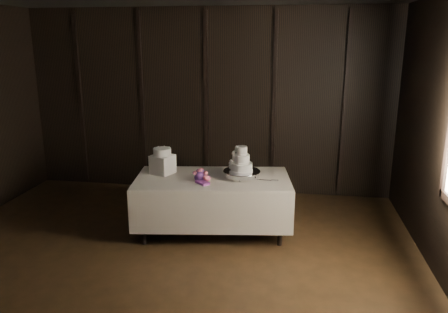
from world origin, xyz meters
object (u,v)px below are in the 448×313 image
Objects in this scene: display_table at (213,202)px; box_pedestal at (163,164)px; small_cake at (162,152)px; cake_stand at (242,174)px; wedding_cake at (240,161)px; bouquet at (201,176)px.

box_pedestal is at bearing 165.05° from display_table.
cake_stand is at bearing -1.03° from small_cake.
cake_stand is 2.06× the size of small_cake.
cake_stand is (0.37, 0.07, 0.39)m from display_table.
box_pedestal reaches higher than display_table.
box_pedestal is (-1.06, 0.02, 0.08)m from cake_stand.
wedding_cake is 1.04m from small_cake.
wedding_cake is at bearing -1.80° from small_cake.
cake_stand is 1.07m from box_pedestal.
box_pedestal is at bearing 90.00° from small_cake.
cake_stand is at bearing 22.78° from bouquet.
bouquet is 1.50× the size of box_pedestal.
small_cake is at bearing 178.97° from cake_stand.
box_pedestal is at bearing 169.35° from wedding_cake.
bouquet is (-0.13, -0.14, 0.41)m from display_table.
small_cake is (-0.69, 0.09, 0.64)m from display_table.
small_cake reaches higher than box_pedestal.
bouquet reaches higher than display_table.
small_cake reaches higher than cake_stand.
bouquet is at bearing -157.22° from cake_stand.
cake_stand is at bearing 20.89° from wedding_cake.
display_table is 0.66m from wedding_cake.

